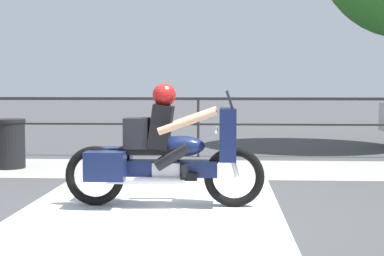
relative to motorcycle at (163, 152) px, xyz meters
The scene contains 6 objects.
ground_plane 0.74m from the motorcycle, 42.88° to the right, with size 120.00×120.00×0.00m, color #424244.
sidewalk_band 3.28m from the motorcycle, 86.21° to the left, with size 44.00×2.40×0.01m, color #99968E.
crosswalk_band 0.79m from the motorcycle, 107.51° to the right, with size 3.13×6.00×0.01m, color silver.
fence_railing 4.98m from the motorcycle, 87.56° to the left, with size 36.00×0.05×1.24m.
motorcycle is the anchor object (origin of this frame).
trash_bin 4.40m from the motorcycle, 134.93° to the left, with size 0.59×0.59×0.89m.
Camera 1 is at (0.54, -6.97, 1.51)m, focal length 55.00 mm.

